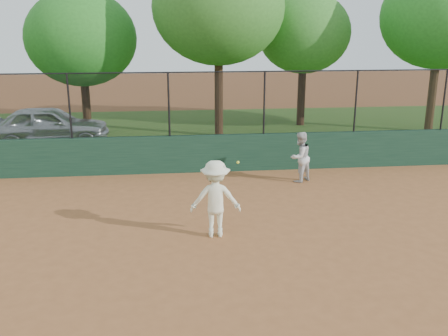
{
  "coord_description": "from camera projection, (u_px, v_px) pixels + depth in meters",
  "views": [
    {
      "loc": [
        -0.49,
        -9.46,
        4.59
      ],
      "look_at": [
        0.8,
        2.2,
        1.2
      ],
      "focal_mm": 40.0,
      "sensor_mm": 36.0,
      "label": 1
    }
  ],
  "objects": [
    {
      "name": "grass_strip",
      "position": [
        181.0,
        133.0,
        21.81
      ],
      "size": [
        36.0,
        12.0,
        0.01
      ],
      "primitive_type": "cube",
      "color": "#2E541A",
      "rests_on": "ground"
    },
    {
      "name": "player_main",
      "position": [
        215.0,
        199.0,
        11.02
      ],
      "size": [
        1.17,
        0.73,
        1.79
      ],
      "color": "white",
      "rests_on": "ground"
    },
    {
      "name": "tree_1",
      "position": [
        81.0,
        39.0,
        20.86
      ],
      "size": [
        4.62,
        4.2,
        6.02
      ],
      "color": "#3C2614",
      "rests_on": "ground"
    },
    {
      "name": "back_wall",
      "position": [
        186.0,
        154.0,
        15.92
      ],
      "size": [
        26.0,
        0.2,
        1.2
      ],
      "primitive_type": "cube",
      "color": "#1C3E2A",
      "rests_on": "ground"
    },
    {
      "name": "ground",
      "position": [
        197.0,
        254.0,
        10.36
      ],
      "size": [
        80.0,
        80.0,
        0.0
      ],
      "primitive_type": "plane",
      "color": "#9D5C32",
      "rests_on": "ground"
    },
    {
      "name": "parked_car",
      "position": [
        49.0,
        126.0,
        19.49
      ],
      "size": [
        4.61,
        1.99,
        1.55
      ],
      "primitive_type": "imported",
      "rotation": [
        0.0,
        0.0,
        1.61
      ],
      "color": "#B5BCC0",
      "rests_on": "ground"
    },
    {
      "name": "fence_assembly",
      "position": [
        184.0,
        103.0,
        15.46
      ],
      "size": [
        26.0,
        0.06,
        2.0
      ],
      "color": "black",
      "rests_on": "back_wall"
    },
    {
      "name": "tree_4",
      "position": [
        441.0,
        17.0,
        20.81
      ],
      "size": [
        5.06,
        4.6,
        7.09
      ],
      "color": "#4C341B",
      "rests_on": "ground"
    },
    {
      "name": "tree_3",
      "position": [
        304.0,
        33.0,
        22.43
      ],
      "size": [
        4.21,
        3.82,
        6.04
      ],
      "color": "#372012",
      "rests_on": "ground"
    },
    {
      "name": "player_second",
      "position": [
        300.0,
        157.0,
        14.94
      ],
      "size": [
        0.93,
        0.89,
        1.52
      ],
      "primitive_type": "imported",
      "rotation": [
        0.0,
        0.0,
        3.74
      ],
      "color": "silver",
      "rests_on": "ground"
    },
    {
      "name": "tree_2",
      "position": [
        218.0,
        7.0,
        19.91
      ],
      "size": [
        5.33,
        4.84,
        7.54
      ],
      "color": "#452A18",
      "rests_on": "ground"
    }
  ]
}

